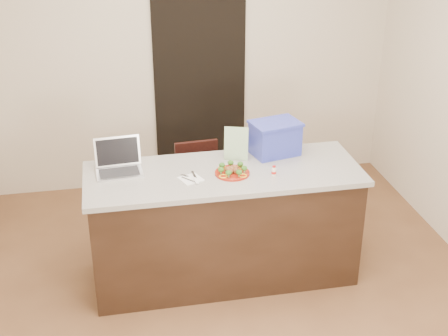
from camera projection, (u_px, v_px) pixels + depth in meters
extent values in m
plane|color=brown|center=(230.00, 292.00, 4.80)|extent=(4.00, 4.00, 0.00)
plane|color=beige|center=(189.00, 53.00, 5.99)|extent=(4.00, 0.00, 4.00)
plane|color=beige|center=(334.00, 319.00, 2.45)|extent=(4.00, 0.00, 4.00)
cube|color=black|center=(200.00, 88.00, 6.14)|extent=(0.90, 0.02, 2.00)
cube|color=black|center=(224.00, 227.00, 4.83)|extent=(2.00, 0.70, 0.88)
cube|color=beige|center=(224.00, 174.00, 4.63)|extent=(2.06, 0.76, 0.04)
cylinder|color=maroon|center=(232.00, 173.00, 4.58)|extent=(0.26, 0.26, 0.02)
torus|color=maroon|center=(232.00, 172.00, 4.58)|extent=(0.25, 0.25, 0.01)
sphere|color=brown|center=(232.00, 170.00, 4.57)|extent=(0.04, 0.04, 0.04)
sphere|color=brown|center=(236.00, 171.00, 4.55)|extent=(0.04, 0.04, 0.04)
sphere|color=brown|center=(237.00, 170.00, 4.57)|extent=(0.04, 0.04, 0.04)
sphere|color=brown|center=(236.00, 169.00, 4.59)|extent=(0.04, 0.04, 0.04)
sphere|color=brown|center=(234.00, 168.00, 4.60)|extent=(0.04, 0.04, 0.04)
sphere|color=brown|center=(231.00, 168.00, 4.60)|extent=(0.04, 0.04, 0.04)
sphere|color=brown|center=(229.00, 169.00, 4.59)|extent=(0.04, 0.04, 0.04)
sphere|color=brown|center=(228.00, 170.00, 4.57)|extent=(0.04, 0.04, 0.04)
sphere|color=brown|center=(229.00, 171.00, 4.55)|extent=(0.04, 0.04, 0.04)
sphere|color=brown|center=(231.00, 172.00, 4.54)|extent=(0.04, 0.04, 0.04)
ellipsoid|color=#224E14|center=(222.00, 165.00, 4.60)|extent=(0.05, 0.05, 0.04)
ellipsoid|color=#224E14|center=(221.00, 170.00, 4.54)|extent=(0.05, 0.05, 0.04)
ellipsoid|color=#224E14|center=(229.00, 173.00, 4.49)|extent=(0.05, 0.05, 0.04)
ellipsoid|color=#224E14|center=(239.00, 172.00, 4.50)|extent=(0.05, 0.05, 0.04)
ellipsoid|color=#224E14|center=(244.00, 168.00, 4.56)|extent=(0.05, 0.05, 0.04)
ellipsoid|color=#224E14|center=(240.00, 164.00, 4.62)|extent=(0.05, 0.05, 0.04)
ellipsoid|color=#224E14|center=(231.00, 163.00, 4.64)|extent=(0.05, 0.05, 0.04)
torus|color=gold|center=(222.00, 168.00, 4.64)|extent=(0.06, 0.06, 0.01)
torus|color=gold|center=(223.00, 176.00, 4.51)|extent=(0.06, 0.06, 0.01)
torus|color=gold|center=(243.00, 176.00, 4.52)|extent=(0.06, 0.06, 0.01)
torus|color=gold|center=(241.00, 167.00, 4.65)|extent=(0.06, 0.06, 0.01)
cube|color=silver|center=(191.00, 179.00, 4.50)|extent=(0.19, 0.19, 0.01)
cube|color=silver|center=(189.00, 180.00, 4.48)|extent=(0.10, 0.11, 0.00)
cube|color=silver|center=(187.00, 175.00, 4.54)|extent=(0.06, 0.06, 0.00)
cube|color=white|center=(196.00, 181.00, 4.46)|extent=(0.03, 0.10, 0.01)
cube|color=silver|center=(194.00, 175.00, 4.55)|extent=(0.03, 0.12, 0.00)
cylinder|color=white|center=(274.00, 172.00, 4.55)|extent=(0.03, 0.03, 0.05)
cylinder|color=white|center=(274.00, 168.00, 4.54)|extent=(0.02, 0.02, 0.01)
cylinder|color=red|center=(274.00, 167.00, 4.54)|extent=(0.03, 0.03, 0.01)
cylinder|color=red|center=(274.00, 172.00, 4.56)|extent=(0.04, 0.04, 0.02)
cube|color=silver|center=(119.00, 172.00, 4.59)|extent=(0.35, 0.26, 0.02)
cube|color=silver|center=(117.00, 151.00, 4.64)|extent=(0.34, 0.08, 0.22)
cube|color=black|center=(117.00, 151.00, 4.64)|extent=(0.31, 0.07, 0.19)
cube|color=#242427|center=(119.00, 172.00, 4.58)|extent=(0.30, 0.18, 0.00)
cube|color=silver|center=(236.00, 144.00, 4.76)|extent=(0.19, 0.10, 0.26)
cube|color=#2E38A7|center=(275.00, 139.00, 4.86)|extent=(0.40, 0.32, 0.25)
cube|color=#2E38A7|center=(276.00, 123.00, 4.80)|extent=(0.42, 0.34, 0.02)
cube|color=black|center=(200.00, 197.00, 5.36)|extent=(0.40, 0.40, 0.04)
cube|color=black|center=(197.00, 164.00, 5.41)|extent=(0.37, 0.06, 0.43)
cylinder|color=black|center=(185.00, 228.00, 5.28)|extent=(0.03, 0.03, 0.40)
cylinder|color=black|center=(222.00, 224.00, 5.34)|extent=(0.03, 0.03, 0.40)
cylinder|color=black|center=(180.00, 210.00, 5.57)|extent=(0.03, 0.03, 0.40)
cylinder|color=black|center=(215.00, 206.00, 5.62)|extent=(0.03, 0.03, 0.40)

